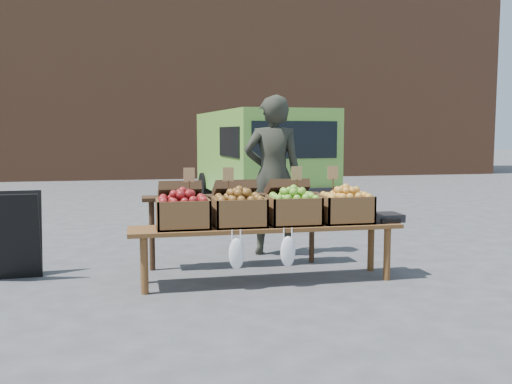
{
  "coord_description": "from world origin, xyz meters",
  "views": [
    {
      "loc": [
        -0.75,
        -5.32,
        1.48
      ],
      "look_at": [
        0.53,
        0.61,
        0.85
      ],
      "focal_mm": 40.0,
      "sensor_mm": 36.0,
      "label": 1
    }
  ],
  "objects": [
    {
      "name": "weighing_scale",
      "position": [
        1.78,
        0.11,
        0.61
      ],
      "size": [
        0.34,
        0.3,
        0.08
      ],
      "primitive_type": "cube",
      "color": "black",
      "rests_on": "display_bench"
    },
    {
      "name": "brick_building",
      "position": [
        0.0,
        15.0,
        5.0
      ],
      "size": [
        24.0,
        4.0,
        10.0
      ],
      "primitive_type": "cube",
      "color": "brown",
      "rests_on": "ground"
    },
    {
      "name": "back_table",
      "position": [
        0.33,
        0.83,
        0.52
      ],
      "size": [
        2.1,
        0.44,
        1.04
      ],
      "primitive_type": null,
      "color": "#301E12",
      "rests_on": "ground"
    },
    {
      "name": "chalkboard_sign",
      "position": [
        -1.99,
        0.78,
        0.45
      ],
      "size": [
        0.61,
        0.36,
        0.9
      ],
      "primitive_type": null,
      "rotation": [
        0.0,
        0.0,
        0.06
      ],
      "color": "black",
      "rests_on": "ground"
    },
    {
      "name": "ground",
      "position": [
        0.0,
        0.0,
        0.0
      ],
      "size": [
        80.0,
        80.0,
        0.0
      ],
      "primitive_type": "plane",
      "color": "#47474A"
    },
    {
      "name": "display_bench",
      "position": [
        0.53,
        0.11,
        0.28
      ],
      "size": [
        2.7,
        0.56,
        0.57
      ],
      "primitive_type": null,
      "color": "brown",
      "rests_on": "ground"
    },
    {
      "name": "delivery_van",
      "position": [
        1.71,
        5.74,
        0.95
      ],
      "size": [
        2.27,
        4.37,
        1.89
      ],
      "primitive_type": null,
      "rotation": [
        0.0,
        0.0,
        0.08
      ],
      "color": "#69AB3C",
      "rests_on": "ground"
    },
    {
      "name": "crate_red_apples",
      "position": [
        0.8,
        0.11,
        0.71
      ],
      "size": [
        0.5,
        0.4,
        0.28
      ],
      "primitive_type": null,
      "color": "#4D9B18",
      "rests_on": "display_bench"
    },
    {
      "name": "crate_russet_pears",
      "position": [
        0.25,
        0.11,
        0.71
      ],
      "size": [
        0.5,
        0.4,
        0.28
      ],
      "primitive_type": null,
      "color": "brown",
      "rests_on": "display_bench"
    },
    {
      "name": "crate_golden_apples",
      "position": [
        -0.3,
        0.11,
        0.71
      ],
      "size": [
        0.5,
        0.4,
        0.28
      ],
      "primitive_type": null,
      "color": "#620E0C",
      "rests_on": "display_bench"
    },
    {
      "name": "vendor",
      "position": [
        0.9,
        1.38,
        0.96
      ],
      "size": [
        0.76,
        0.56,
        1.93
      ],
      "primitive_type": "imported",
      "rotation": [
        0.0,
        0.0,
        2.99
      ],
      "color": "#282A21",
      "rests_on": "ground"
    },
    {
      "name": "crate_green_apples",
      "position": [
        1.35,
        0.11,
        0.71
      ],
      "size": [
        0.5,
        0.4,
        0.28
      ],
      "primitive_type": null,
      "color": "#AEA921",
      "rests_on": "display_bench"
    }
  ]
}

